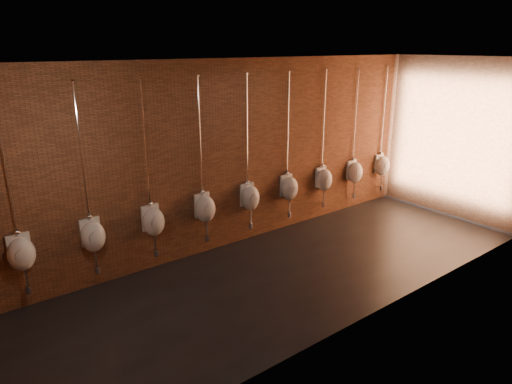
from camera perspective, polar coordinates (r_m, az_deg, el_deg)
ground at (r=7.33m, az=5.08°, el=-9.78°), size 8.50×8.50×0.00m
room_shell at (r=6.64m, az=5.56°, el=5.79°), size 8.54×3.04×3.22m
urinal_0 at (r=6.68m, az=-27.29°, el=-6.74°), size 0.37×0.32×2.71m
urinal_1 at (r=6.86m, az=-19.73°, el=-5.09°), size 0.37×0.32×2.71m
urinal_2 at (r=7.16m, az=-12.71°, el=-3.48°), size 0.37×0.32×2.71m
urinal_3 at (r=7.56m, az=-6.37°, el=-1.97°), size 0.37×0.32×2.71m
urinal_4 at (r=8.05m, az=-0.75°, el=-0.61°), size 0.37×0.32×2.71m
urinal_5 at (r=8.61m, az=4.19°, el=0.59°), size 0.37×0.32×2.71m
urinal_6 at (r=9.23m, az=8.50°, el=1.63°), size 0.37×0.32×2.71m
urinal_7 at (r=9.90m, az=12.24°, el=2.53°), size 0.37×0.32×2.71m
urinal_8 at (r=10.60m, az=15.51°, el=3.31°), size 0.37×0.32×2.71m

